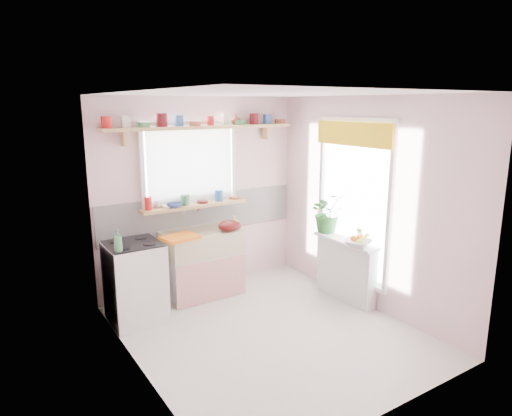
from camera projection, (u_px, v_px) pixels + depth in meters
room at (274, 189)px, 5.67m from camera, size 3.20×3.20×3.20m
sink_unit at (202, 262)px, 5.81m from camera, size 0.95×0.65×1.11m
cooker at (135, 282)px, 5.10m from camera, size 0.58×0.58×0.93m
radiator_ledge at (346, 269)px, 5.69m from camera, size 0.22×0.95×0.78m
windowsill at (194, 206)px, 5.80m from camera, size 1.40×0.22×0.04m
pine_shelf at (203, 127)px, 5.66m from camera, size 2.52×0.24×0.04m
shelf_crockery at (200, 121)px, 5.62m from camera, size 2.47×0.11×0.12m
sill_crockery at (190, 200)px, 5.76m from camera, size 1.35×0.11×0.12m
dish_tray at (180, 238)px, 5.35m from camera, size 0.45×0.36×0.04m
colander at (230, 226)px, 5.70m from camera, size 0.35×0.35×0.13m
jade_plant at (328, 212)px, 5.89m from camera, size 0.57×0.53×0.52m
fruit_bowl at (358, 243)px, 5.33m from camera, size 0.41×0.41×0.08m
herb_pot at (359, 235)px, 5.46m from camera, size 0.11×0.09×0.18m
soap_bottle_sink at (234, 223)px, 5.75m from camera, size 0.10×0.10×0.18m
sill_cup at (158, 204)px, 5.59m from camera, size 0.14×0.14×0.09m
sill_bowl at (175, 205)px, 5.59m from camera, size 0.21×0.21×0.06m
shelf_vase at (236, 119)px, 5.95m from camera, size 0.13×0.13×0.13m
cooker_bottle at (118, 241)px, 4.67m from camera, size 0.10×0.10×0.23m
fruit at (358, 238)px, 5.32m from camera, size 0.20×0.14×0.10m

